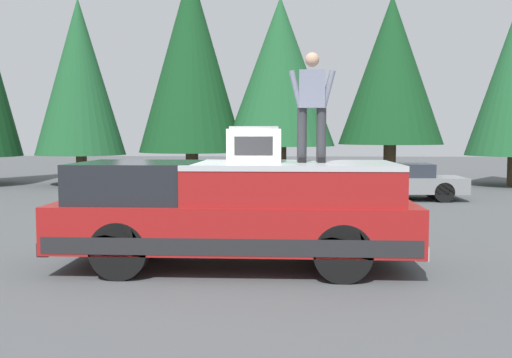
# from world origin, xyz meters

# --- Properties ---
(ground_plane) EXTENTS (90.00, 90.00, 0.00)m
(ground_plane) POSITION_xyz_m (0.00, 0.00, 0.00)
(ground_plane) COLOR #4C4F51
(pickup_truck) EXTENTS (2.01, 5.54, 1.65)m
(pickup_truck) POSITION_xyz_m (-0.09, -0.70, 0.87)
(pickup_truck) COLOR maroon
(pickup_truck) RESTS_ON ground
(compressor_unit) EXTENTS (0.65, 0.84, 0.56)m
(compressor_unit) POSITION_xyz_m (0.08, -0.99, 1.93)
(compressor_unit) COLOR silver
(compressor_unit) RESTS_ON pickup_truck
(person_on_truck_bed) EXTENTS (0.29, 0.72, 1.69)m
(person_on_truck_bed) POSITION_xyz_m (-0.05, -1.88, 2.55)
(person_on_truck_bed) COLOR #333338
(person_on_truck_bed) RESTS_ON pickup_truck
(parked_car_grey) EXTENTS (1.64, 4.10, 1.16)m
(parked_car_grey) POSITION_xyz_m (9.28, -5.11, 0.58)
(parked_car_grey) COLOR gray
(parked_car_grey) RESTS_ON ground
(conifer_left) EXTENTS (4.32, 4.32, 7.85)m
(conifer_left) POSITION_xyz_m (14.85, -5.85, 4.75)
(conifer_left) COLOR #4C3826
(conifer_left) RESTS_ON ground
(conifer_center_left) EXTENTS (4.59, 4.59, 7.79)m
(conifer_center_left) POSITION_xyz_m (14.69, -1.24, 4.68)
(conifer_center_left) COLOR #4C3826
(conifer_center_left) RESTS_ON ground
(conifer_center_right) EXTENTS (4.41, 4.41, 9.01)m
(conifer_center_right) POSITION_xyz_m (14.56, 2.48, 5.17)
(conifer_center_right) COLOR #4C3826
(conifer_center_right) RESTS_ON ground
(conifer_right) EXTENTS (3.63, 3.63, 7.63)m
(conifer_right) POSITION_xyz_m (13.78, 6.96, 4.43)
(conifer_right) COLOR #4C3826
(conifer_right) RESTS_ON ground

